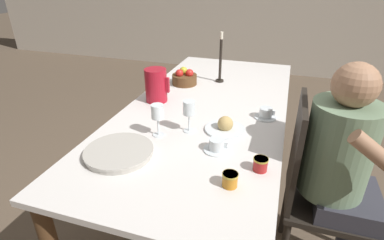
% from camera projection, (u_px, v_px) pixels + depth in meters
% --- Properties ---
extents(ground_plane, '(20.00, 20.00, 0.00)m').
position_uv_depth(ground_plane, '(205.00, 201.00, 2.21)').
color(ground_plane, brown).
extents(dining_table, '(0.94, 2.09, 0.77)m').
position_uv_depth(dining_table, '(207.00, 118.00, 1.90)').
color(dining_table, silver).
rests_on(dining_table, ground_plane).
extents(chair_person_side, '(0.42, 0.42, 0.99)m').
position_uv_depth(chair_person_side, '(314.00, 189.00, 1.53)').
color(chair_person_side, black).
rests_on(chair_person_side, ground_plane).
extents(person_seated, '(0.39, 0.41, 1.20)m').
position_uv_depth(person_seated, '(343.00, 165.00, 1.39)').
color(person_seated, '#33333D').
rests_on(person_seated, ground_plane).
extents(red_pitcher, '(0.16, 0.14, 0.21)m').
position_uv_depth(red_pitcher, '(156.00, 85.00, 1.87)').
color(red_pitcher, '#A31423').
rests_on(red_pitcher, dining_table).
extents(wine_glass_water, '(0.06, 0.06, 0.17)m').
position_uv_depth(wine_glass_water, '(189.00, 109.00, 1.51)').
color(wine_glass_water, white).
rests_on(wine_glass_water, dining_table).
extents(wine_glass_juice, '(0.06, 0.06, 0.17)m').
position_uv_depth(wine_glass_juice, '(157.00, 114.00, 1.47)').
color(wine_glass_juice, white).
rests_on(wine_glass_juice, dining_table).
extents(teacup_near_person, '(0.12, 0.12, 0.06)m').
position_uv_depth(teacup_near_person, '(217.00, 146.00, 1.39)').
color(teacup_near_person, silver).
rests_on(teacup_near_person, dining_table).
extents(teacup_across, '(0.12, 0.12, 0.06)m').
position_uv_depth(teacup_across, '(266.00, 114.00, 1.69)').
color(teacup_across, silver).
rests_on(teacup_across, dining_table).
extents(serving_tray, '(0.31, 0.31, 0.03)m').
position_uv_depth(serving_tray, '(119.00, 152.00, 1.36)').
color(serving_tray, '#B7B2A8').
rests_on(serving_tray, dining_table).
extents(bread_plate, '(0.21, 0.21, 0.08)m').
position_uv_depth(bread_plate, '(225.00, 127.00, 1.56)').
color(bread_plate, silver).
rests_on(bread_plate, dining_table).
extents(jam_jar_amber, '(0.06, 0.06, 0.06)m').
position_uv_depth(jam_jar_amber, '(230.00, 179.00, 1.16)').
color(jam_jar_amber, '#C67A1E').
rests_on(jam_jar_amber, dining_table).
extents(jam_jar_red, '(0.06, 0.06, 0.06)m').
position_uv_depth(jam_jar_red, '(260.00, 164.00, 1.25)').
color(jam_jar_red, '#A81E1E').
rests_on(jam_jar_red, dining_table).
extents(fruit_bowl, '(0.18, 0.18, 0.12)m').
position_uv_depth(fruit_bowl, '(184.00, 78.00, 2.18)').
color(fruit_bowl, brown).
rests_on(fruit_bowl, dining_table).
extents(candlestick_tall, '(0.06, 0.06, 0.36)m').
position_uv_depth(candlestick_tall, '(220.00, 63.00, 2.18)').
color(candlestick_tall, black).
rests_on(candlestick_tall, dining_table).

